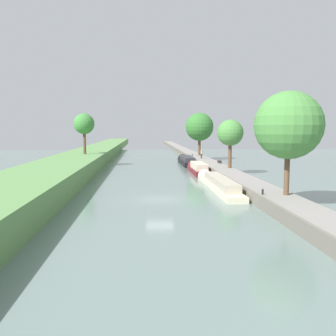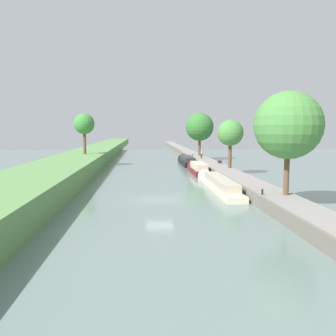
{
  "view_description": "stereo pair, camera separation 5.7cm",
  "coord_description": "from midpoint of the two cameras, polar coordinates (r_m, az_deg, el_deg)",
  "views": [
    {
      "loc": [
        -1.51,
        -32.23,
        6.33
      ],
      "look_at": [
        1.96,
        17.07,
        1.0
      ],
      "focal_mm": 38.48,
      "sensor_mm": 36.0,
      "label": 1
    },
    {
      "loc": [
        -1.45,
        -32.24,
        6.33
      ],
      "look_at": [
        1.96,
        17.07,
        1.0
      ],
      "focal_mm": 38.48,
      "sensor_mm": 36.0,
      "label": 2
    }
  ],
  "objects": [
    {
      "name": "tree_leftbank_downstream",
      "position": [
        61.65,
        -13.18,
        6.78
      ],
      "size": [
        3.43,
        3.43,
        6.75
      ],
      "color": "brown",
      "rests_on": "left_grassy_bank"
    },
    {
      "name": "stone_quay",
      "position": [
        34.06,
        12.0,
        -3.8
      ],
      "size": [
        0.25,
        260.0,
        1.04
      ],
      "color": "#6B665B",
      "rests_on": "ground_plane"
    },
    {
      "name": "tree_rightbank_midfar",
      "position": [
        73.95,
        4.99,
        6.49
      ],
      "size": [
        5.7,
        5.7,
        8.67
      ],
      "color": "brown",
      "rests_on": "right_towpath"
    },
    {
      "name": "narrowboat_black",
      "position": [
        65.55,
        2.91,
        1.15
      ],
      "size": [
        2.13,
        12.78,
        2.14
      ],
      "color": "black",
      "rests_on": "ground_plane"
    },
    {
      "name": "tree_rightbank_near",
      "position": [
        30.52,
        18.5,
        6.42
      ],
      "size": [
        5.46,
        5.46,
        8.39
      ],
      "color": "brown",
      "rests_on": "right_towpath"
    },
    {
      "name": "narrowboat_maroon",
      "position": [
        52.86,
        4.69,
        -0.06
      ],
      "size": [
        1.98,
        10.31,
        2.17
      ],
      "color": "maroon",
      "rests_on": "ground_plane"
    },
    {
      "name": "left_grassy_bank",
      "position": [
        34.28,
        -21.7,
        -3.05
      ],
      "size": [
        7.81,
        260.0,
        2.21
      ],
      "color": "#5B894C",
      "rests_on": "ground_plane"
    },
    {
      "name": "park_bench",
      "position": [
        57.39,
        8.14,
        1.1
      ],
      "size": [
        0.44,
        1.5,
        0.47
      ],
      "color": "#333338",
      "rests_on": "right_towpath"
    },
    {
      "name": "narrowboat_cream",
      "position": [
        39.06,
        7.88,
        -2.42
      ],
      "size": [
        1.86,
        16.68,
        1.94
      ],
      "color": "beige",
      "rests_on": "ground_plane"
    },
    {
      "name": "tree_rightbank_midnear",
      "position": [
        50.5,
        9.81,
        5.47
      ],
      "size": [
        3.61,
        3.61,
        6.67
      ],
      "color": "brown",
      "rests_on": "right_towpath"
    },
    {
      "name": "mooring_bollard_near",
      "position": [
        30.59,
        14.71,
        -3.67
      ],
      "size": [
        0.16,
        0.16,
        0.45
      ],
      "color": "black",
      "rests_on": "right_towpath"
    },
    {
      "name": "mooring_bollard_far",
      "position": [
        71.63,
        3.83,
        2.05
      ],
      "size": [
        0.16,
        0.16,
        0.45
      ],
      "color": "black",
      "rests_on": "right_towpath"
    },
    {
      "name": "person_walking",
      "position": [
        66.73,
        5.29,
        2.29
      ],
      "size": [
        0.34,
        0.34,
        1.66
      ],
      "color": "#282D42",
      "rests_on": "right_towpath"
    },
    {
      "name": "right_towpath",
      "position": [
        34.56,
        14.64,
        -3.76
      ],
      "size": [
        3.05,
        260.0,
        0.99
      ],
      "color": "gray",
      "rests_on": "ground_plane"
    },
    {
      "name": "ground_plane",
      "position": [
        32.88,
        -1.37,
        -4.94
      ],
      "size": [
        160.0,
        160.0,
        0.0
      ],
      "primitive_type": "plane",
      "color": "slate"
    }
  ]
}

